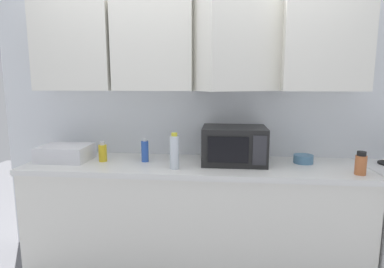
# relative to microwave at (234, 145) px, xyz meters

# --- Properties ---
(wall_back_with_cabinets) EXTENTS (3.42, 0.59, 2.60)m
(wall_back_with_cabinets) POSITION_rel_microwave_xyz_m (-0.31, 0.18, 0.54)
(wall_back_with_cabinets) COLOR white
(wall_back_with_cabinets) RESTS_ON ground_plane
(counter_run) EXTENTS (2.55, 0.63, 0.90)m
(counter_run) POSITION_rel_microwave_xyz_m (-0.31, -0.05, -0.59)
(counter_run) COLOR white
(counter_run) RESTS_ON ground_plane
(microwave) EXTENTS (0.48, 0.37, 0.28)m
(microwave) POSITION_rel_microwave_xyz_m (0.00, 0.00, 0.00)
(microwave) COLOR black
(microwave) RESTS_ON counter_run
(dish_rack) EXTENTS (0.38, 0.30, 0.12)m
(dish_rack) POSITION_rel_microwave_xyz_m (-1.33, -0.05, -0.08)
(dish_rack) COLOR silver
(dish_rack) RESTS_ON counter_run
(bottle_spice_jar) EXTENTS (0.07, 0.07, 0.16)m
(bottle_spice_jar) POSITION_rel_microwave_xyz_m (0.84, -0.23, -0.07)
(bottle_spice_jar) COLOR #BC6638
(bottle_spice_jar) RESTS_ON counter_run
(bottle_clear_tall) EXTENTS (0.07, 0.07, 0.26)m
(bottle_clear_tall) POSITION_rel_microwave_xyz_m (-0.43, -0.21, -0.02)
(bottle_clear_tall) COLOR silver
(bottle_clear_tall) RESTS_ON counter_run
(bottle_blue_cleaner) EXTENTS (0.06, 0.06, 0.19)m
(bottle_blue_cleaner) POSITION_rel_microwave_xyz_m (-0.69, -0.03, -0.05)
(bottle_blue_cleaner) COLOR #2D56B7
(bottle_blue_cleaner) RESTS_ON counter_run
(bottle_yellow_mustard) EXTENTS (0.06, 0.06, 0.16)m
(bottle_yellow_mustard) POSITION_rel_microwave_xyz_m (-1.02, -0.05, -0.07)
(bottle_yellow_mustard) COLOR gold
(bottle_yellow_mustard) RESTS_ON counter_run
(bowl_ceramic_small) EXTENTS (0.15, 0.15, 0.06)m
(bowl_ceramic_small) POSITION_rel_microwave_xyz_m (0.53, 0.05, -0.11)
(bowl_ceramic_small) COLOR teal
(bowl_ceramic_small) RESTS_ON counter_run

